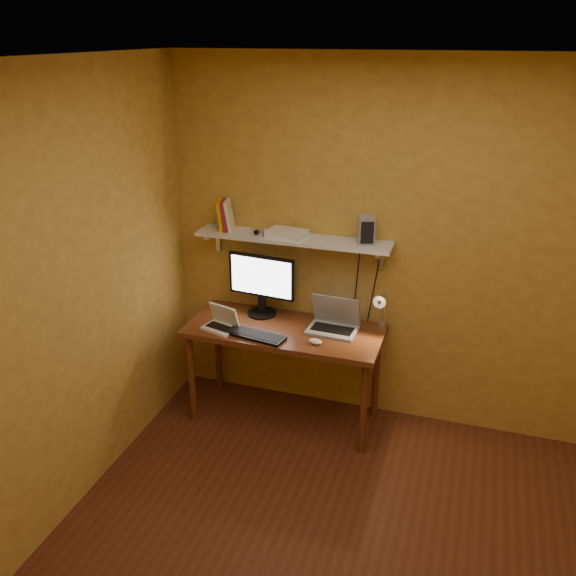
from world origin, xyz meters
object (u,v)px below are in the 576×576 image
(wall_shelf, at_px, (293,239))
(speaker_right, at_px, (366,230))
(keyboard, at_px, (256,335))
(speaker_left, at_px, (224,218))
(monitor, at_px, (261,282))
(laptop, at_px, (334,321))
(mouse, at_px, (315,341))
(desk_lamp, at_px, (381,307))
(router, at_px, (287,233))
(netbook, at_px, (222,322))
(desk, at_px, (284,339))
(shelf_camera, at_px, (258,232))

(wall_shelf, relative_size, speaker_right, 7.27)
(keyboard, bearing_deg, speaker_right, 39.88)
(speaker_right, bearing_deg, speaker_left, 160.04)
(monitor, bearing_deg, laptop, -2.46)
(mouse, height_order, desk_lamp, desk_lamp)
(router, bearing_deg, wall_shelf, 5.54)
(wall_shelf, bearing_deg, netbook, -142.00)
(netbook, xyz_separation_m, router, (0.38, 0.33, 0.60))
(netbook, bearing_deg, keyboard, 5.64)
(speaker_right, relative_size, router, 0.72)
(desk, relative_size, speaker_right, 7.27)
(speaker_right, xyz_separation_m, router, (-0.56, -0.01, -0.07))
(wall_shelf, relative_size, desk_lamp, 3.73)
(desk, bearing_deg, laptop, 15.02)
(shelf_camera, xyz_separation_m, router, (0.20, 0.05, -0.01))
(desk, distance_m, speaker_right, 0.98)
(keyboard, xyz_separation_m, mouse, (0.42, 0.03, 0.01))
(shelf_camera, bearing_deg, wall_shelf, 12.98)
(desk, bearing_deg, netbook, -162.07)
(monitor, relative_size, desk_lamp, 1.37)
(desk, distance_m, wall_shelf, 0.72)
(desk_lamp, xyz_separation_m, router, (-0.70, 0.06, 0.44))
(laptop, xyz_separation_m, mouse, (-0.07, -0.25, -0.05))
(monitor, xyz_separation_m, router, (0.19, 0.02, 0.39))
(keyboard, xyz_separation_m, router, (0.10, 0.38, 0.64))
(laptop, distance_m, shelf_camera, 0.83)
(netbook, bearing_deg, laptop, 32.96)
(desk_lamp, bearing_deg, shelf_camera, 179.23)
(wall_shelf, xyz_separation_m, mouse, (0.27, -0.35, -0.59))
(desk_lamp, bearing_deg, desk, -169.19)
(keyboard, bearing_deg, desk, 61.62)
(mouse, relative_size, router, 0.35)
(mouse, height_order, shelf_camera, shelf_camera)
(desk, height_order, mouse, mouse)
(desk, height_order, desk_lamp, desk_lamp)
(keyboard, relative_size, speaker_left, 2.50)
(wall_shelf, bearing_deg, shelf_camera, -167.02)
(wall_shelf, bearing_deg, desk_lamp, -5.88)
(mouse, xyz_separation_m, router, (-0.32, 0.35, 0.63))
(wall_shelf, distance_m, speaker_left, 0.53)
(mouse, relative_size, shelf_camera, 0.92)
(desk_lamp, bearing_deg, router, 174.82)
(mouse, bearing_deg, wall_shelf, 138.04)
(monitor, distance_m, desk_lamp, 0.90)
(netbook, xyz_separation_m, speaker_left, (-0.10, 0.34, 0.66))
(speaker_right, bearing_deg, monitor, 162.30)
(speaker_left, bearing_deg, monitor, -17.63)
(netbook, relative_size, speaker_right, 1.40)
(desk, xyz_separation_m, monitor, (-0.23, 0.17, 0.35))
(desk, distance_m, desk_lamp, 0.73)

